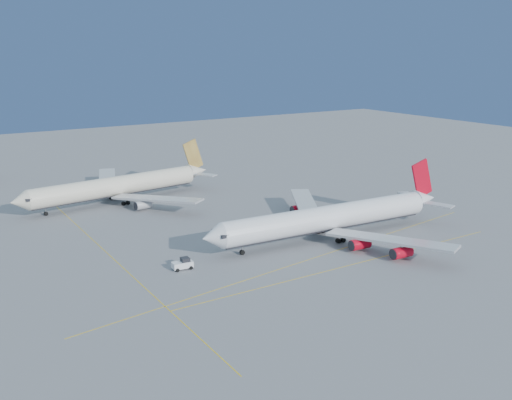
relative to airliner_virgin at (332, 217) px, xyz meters
name	(u,v)px	position (x,y,z in m)	size (l,w,h in m)	color
ground	(299,251)	(-13.15, -3.52, -5.41)	(500.00, 500.00, 0.00)	slate
taxiway_lines	(233,254)	(-27.86, 2.82, -5.40)	(118.86, 140.00, 0.02)	#E1B30C
airliner_virgin	(332,217)	(0.00, 0.00, 0.00)	(72.76, 65.31, 17.95)	white
airliner_etihad	(120,186)	(-34.31, 63.79, -0.06)	(67.33, 61.69, 17.59)	beige
pushback_tug	(183,264)	(-42.03, 0.56, -4.23)	(4.67, 3.06, 2.54)	white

